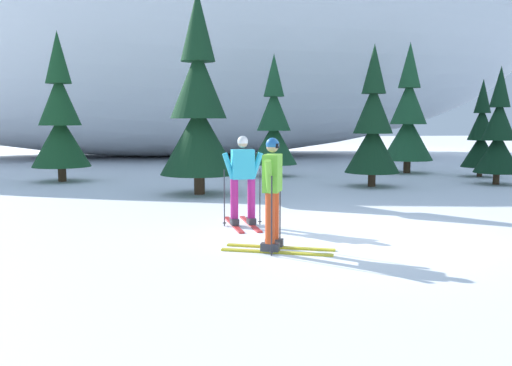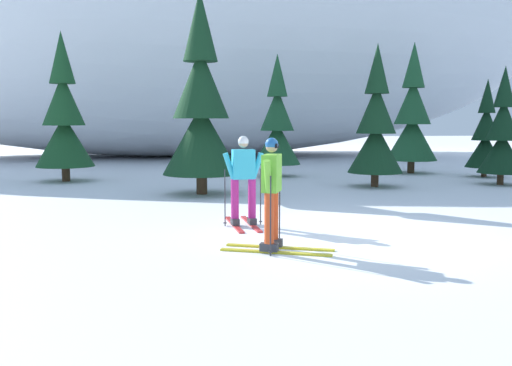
{
  "view_description": "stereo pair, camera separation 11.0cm",
  "coord_description": "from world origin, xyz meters",
  "px_view_note": "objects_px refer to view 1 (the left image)",
  "views": [
    {
      "loc": [
        -3.21,
        -9.32,
        2.03
      ],
      "look_at": [
        -1.87,
        0.13,
        0.95
      ],
      "focal_mm": 38.96,
      "sensor_mm": 36.0,
      "label": 1
    },
    {
      "loc": [
        -3.1,
        -9.34,
        2.03
      ],
      "look_at": [
        -1.87,
        0.13,
        0.95
      ],
      "focal_mm": 38.96,
      "sensor_mm": 36.0,
      "label": 2
    }
  ],
  "objects_px": {
    "skier_cyan_jacket": "(243,179)",
    "pine_tree_center_right": "(408,119)",
    "pine_tree_center_left": "(274,126)",
    "pine_tree_far_right": "(481,136)",
    "pine_tree_right": "(498,135)",
    "pine_tree_far_left": "(60,119)",
    "pine_tree_center": "(373,128)",
    "pine_tree_left": "(199,110)",
    "skier_lime_jacket": "(273,192)"
  },
  "relations": [
    {
      "from": "pine_tree_right",
      "to": "pine_tree_left",
      "type": "bearing_deg",
      "value": -173.72
    },
    {
      "from": "skier_cyan_jacket",
      "to": "skier_lime_jacket",
      "type": "distance_m",
      "value": 2.11
    },
    {
      "from": "pine_tree_far_right",
      "to": "pine_tree_right",
      "type": "bearing_deg",
      "value": -108.45
    },
    {
      "from": "pine_tree_far_left",
      "to": "pine_tree_right",
      "type": "relative_size",
      "value": 1.33
    },
    {
      "from": "pine_tree_left",
      "to": "pine_tree_center_right",
      "type": "bearing_deg",
      "value": 31.99
    },
    {
      "from": "pine_tree_center",
      "to": "pine_tree_center_right",
      "type": "relative_size",
      "value": 0.87
    },
    {
      "from": "pine_tree_right",
      "to": "pine_tree_center",
      "type": "bearing_deg",
      "value": 179.94
    },
    {
      "from": "skier_cyan_jacket",
      "to": "pine_tree_far_right",
      "type": "distance_m",
      "value": 12.6
    },
    {
      "from": "pine_tree_far_left",
      "to": "pine_tree_right",
      "type": "xyz_separation_m",
      "value": [
        13.86,
        -2.81,
        -0.51
      ]
    },
    {
      "from": "pine_tree_center_left",
      "to": "pine_tree_right",
      "type": "relative_size",
      "value": 1.18
    },
    {
      "from": "pine_tree_left",
      "to": "pine_tree_right",
      "type": "xyz_separation_m",
      "value": [
        9.46,
        1.04,
        -0.75
      ]
    },
    {
      "from": "skier_cyan_jacket",
      "to": "skier_lime_jacket",
      "type": "height_order",
      "value": "skier_lime_jacket"
    },
    {
      "from": "pine_tree_far_left",
      "to": "pine_tree_left",
      "type": "distance_m",
      "value": 5.86
    },
    {
      "from": "pine_tree_center_right",
      "to": "skier_lime_jacket",
      "type": "bearing_deg",
      "value": -121.51
    },
    {
      "from": "pine_tree_center_left",
      "to": "pine_tree_far_right",
      "type": "height_order",
      "value": "pine_tree_center_left"
    },
    {
      "from": "pine_tree_center_right",
      "to": "pine_tree_left",
      "type": "bearing_deg",
      "value": -148.01
    },
    {
      "from": "pine_tree_center_left",
      "to": "pine_tree_far_right",
      "type": "bearing_deg",
      "value": -9.24
    },
    {
      "from": "pine_tree_far_left",
      "to": "pine_tree_right",
      "type": "bearing_deg",
      "value": -11.48
    },
    {
      "from": "pine_tree_left",
      "to": "pine_tree_center_left",
      "type": "relative_size",
      "value": 1.25
    },
    {
      "from": "skier_cyan_jacket",
      "to": "pine_tree_center",
      "type": "distance_m",
      "value": 7.52
    },
    {
      "from": "skier_cyan_jacket",
      "to": "pine_tree_center",
      "type": "bearing_deg",
      "value": 51.14
    },
    {
      "from": "skier_lime_jacket",
      "to": "pine_tree_far_right",
      "type": "relative_size",
      "value": 0.51
    },
    {
      "from": "pine_tree_right",
      "to": "pine_tree_far_right",
      "type": "bearing_deg",
      "value": 71.55
    },
    {
      "from": "pine_tree_right",
      "to": "pine_tree_center_left",
      "type": "bearing_deg",
      "value": 151.72
    },
    {
      "from": "pine_tree_far_left",
      "to": "skier_lime_jacket",
      "type": "bearing_deg",
      "value": -63.8
    },
    {
      "from": "skier_cyan_jacket",
      "to": "pine_tree_far_right",
      "type": "xyz_separation_m",
      "value": [
        9.59,
        8.15,
        0.55
      ]
    },
    {
      "from": "skier_cyan_jacket",
      "to": "pine_tree_center_right",
      "type": "relative_size",
      "value": 0.35
    },
    {
      "from": "skier_cyan_jacket",
      "to": "pine_tree_far_left",
      "type": "bearing_deg",
      "value": 120.36
    },
    {
      "from": "pine_tree_far_left",
      "to": "pine_tree_center",
      "type": "relative_size",
      "value": 1.14
    },
    {
      "from": "pine_tree_center",
      "to": "pine_tree_center_right",
      "type": "height_order",
      "value": "pine_tree_center_right"
    },
    {
      "from": "skier_cyan_jacket",
      "to": "pine_tree_left",
      "type": "distance_m",
      "value": 5.01
    },
    {
      "from": "pine_tree_center_left",
      "to": "pine_tree_far_right",
      "type": "relative_size",
      "value": 1.26
    },
    {
      "from": "skier_lime_jacket",
      "to": "pine_tree_center",
      "type": "relative_size",
      "value": 0.41
    },
    {
      "from": "skier_lime_jacket",
      "to": "pine_tree_center_left",
      "type": "bearing_deg",
      "value": 80.04
    },
    {
      "from": "pine_tree_far_left",
      "to": "pine_tree_far_right",
      "type": "xyz_separation_m",
      "value": [
        14.64,
        -0.47,
        -0.6
      ]
    },
    {
      "from": "pine_tree_left",
      "to": "skier_cyan_jacket",
      "type": "bearing_deg",
      "value": -82.3
    },
    {
      "from": "pine_tree_right",
      "to": "pine_tree_far_right",
      "type": "distance_m",
      "value": 2.47
    },
    {
      "from": "skier_cyan_jacket",
      "to": "pine_tree_center_left",
      "type": "bearing_deg",
      "value": 76.56
    },
    {
      "from": "skier_cyan_jacket",
      "to": "pine_tree_center_right",
      "type": "xyz_separation_m",
      "value": [
        7.58,
        9.9,
        1.18
      ]
    },
    {
      "from": "skier_lime_jacket",
      "to": "pine_tree_far_right",
      "type": "xyz_separation_m",
      "value": [
        9.37,
        10.25,
        0.54
      ]
    },
    {
      "from": "pine_tree_center_left",
      "to": "pine_tree_right",
      "type": "height_order",
      "value": "pine_tree_center_left"
    },
    {
      "from": "pine_tree_right",
      "to": "skier_cyan_jacket",
      "type": "bearing_deg",
      "value": -146.61
    },
    {
      "from": "pine_tree_left",
      "to": "pine_tree_far_right",
      "type": "bearing_deg",
      "value": 18.29
    },
    {
      "from": "skier_lime_jacket",
      "to": "pine_tree_left",
      "type": "bearing_deg",
      "value": 97.21
    },
    {
      "from": "pine_tree_center",
      "to": "pine_tree_far_right",
      "type": "xyz_separation_m",
      "value": [
        4.91,
        2.34,
        -0.35
      ]
    },
    {
      "from": "pine_tree_center_right",
      "to": "pine_tree_center",
      "type": "bearing_deg",
      "value": -125.28
    },
    {
      "from": "skier_cyan_jacket",
      "to": "pine_tree_center_left",
      "type": "distance_m",
      "value": 9.66
    },
    {
      "from": "pine_tree_far_left",
      "to": "pine_tree_right",
      "type": "distance_m",
      "value": 14.15
    },
    {
      "from": "pine_tree_center_left",
      "to": "pine_tree_center",
      "type": "xyz_separation_m",
      "value": [
        2.45,
        -3.53,
        -0.03
      ]
    },
    {
      "from": "skier_lime_jacket",
      "to": "pine_tree_far_left",
      "type": "height_order",
      "value": "pine_tree_far_left"
    }
  ]
}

